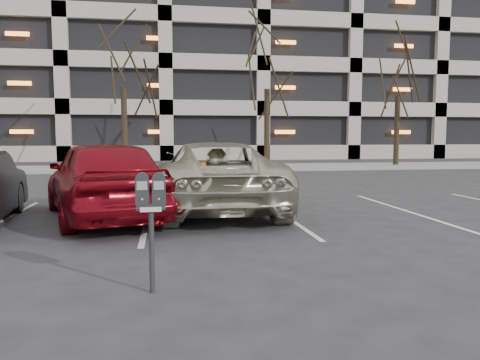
{
  "coord_description": "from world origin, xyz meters",
  "views": [
    {
      "loc": [
        -1.0,
        -7.19,
        1.66
      ],
      "look_at": [
        -0.02,
        -0.97,
        1.06
      ],
      "focal_mm": 35.0,
      "sensor_mm": 36.0,
      "label": 1
    }
  ],
  "objects_px": {
    "tree_c": "(267,40)",
    "tree_d": "(399,51)",
    "suv_silver": "(214,176)",
    "car_red": "(103,179)",
    "parking_meter": "(151,203)",
    "tree_b": "(122,36)"
  },
  "relations": [
    {
      "from": "tree_c",
      "to": "suv_silver",
      "type": "relative_size",
      "value": 1.61
    },
    {
      "from": "suv_silver",
      "to": "car_red",
      "type": "distance_m",
      "value": 2.4
    },
    {
      "from": "tree_b",
      "to": "car_red",
      "type": "xyz_separation_m",
      "value": [
        0.74,
        -13.61,
        -5.53
      ]
    },
    {
      "from": "parking_meter",
      "to": "tree_b",
      "type": "bearing_deg",
      "value": 95.55
    },
    {
      "from": "parking_meter",
      "to": "tree_d",
      "type": "bearing_deg",
      "value": 56.17
    },
    {
      "from": "tree_d",
      "to": "parking_meter",
      "type": "height_order",
      "value": "tree_d"
    },
    {
      "from": "tree_d",
      "to": "car_red",
      "type": "xyz_separation_m",
      "value": [
        -13.26,
        -13.61,
        -5.21
      ]
    },
    {
      "from": "tree_c",
      "to": "suv_silver",
      "type": "distance_m",
      "value": 14.62
    },
    {
      "from": "tree_d",
      "to": "car_red",
      "type": "relative_size",
      "value": 1.76
    },
    {
      "from": "parking_meter",
      "to": "car_red",
      "type": "xyz_separation_m",
      "value": [
        -1.09,
        4.67,
        -0.15
      ]
    },
    {
      "from": "tree_c",
      "to": "car_red",
      "type": "relative_size",
      "value": 1.87
    },
    {
      "from": "tree_c",
      "to": "tree_d",
      "type": "distance_m",
      "value": 7.01
    },
    {
      "from": "tree_c",
      "to": "car_red",
      "type": "bearing_deg",
      "value": -114.7
    },
    {
      "from": "tree_d",
      "to": "parking_meter",
      "type": "relative_size",
      "value": 6.66
    },
    {
      "from": "tree_c",
      "to": "suv_silver",
      "type": "xyz_separation_m",
      "value": [
        -3.96,
        -12.89,
        -5.64
      ]
    },
    {
      "from": "tree_b",
      "to": "parking_meter",
      "type": "height_order",
      "value": "tree_b"
    },
    {
      "from": "tree_c",
      "to": "parking_meter",
      "type": "distance_m",
      "value": 19.76
    },
    {
      "from": "tree_b",
      "to": "tree_c",
      "type": "xyz_separation_m",
      "value": [
        7.0,
        0.0,
        0.06
      ]
    },
    {
      "from": "tree_c",
      "to": "tree_d",
      "type": "bearing_deg",
      "value": 0.0
    },
    {
      "from": "parking_meter",
      "to": "car_red",
      "type": "bearing_deg",
      "value": 102.94
    },
    {
      "from": "tree_b",
      "to": "tree_c",
      "type": "distance_m",
      "value": 7.0
    },
    {
      "from": "tree_d",
      "to": "parking_meter",
      "type": "distance_m",
      "value": 22.53
    }
  ]
}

